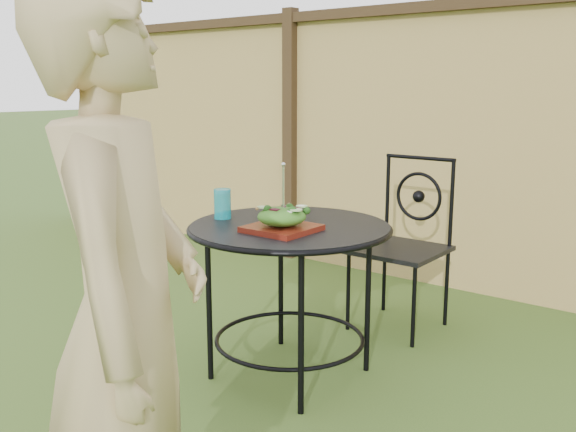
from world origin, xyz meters
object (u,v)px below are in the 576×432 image
Objects in this scene: patio_table at (290,254)px; patio_chair at (404,238)px; diner at (125,322)px; salad_plate at (282,228)px.

patio_chair is at bearing 83.35° from patio_table.
diner is at bearing -78.70° from patio_chair.
salad_plate is at bearing -92.99° from patio_chair.
diner is 1.32m from salad_plate.
salad_plate is at bearing -67.07° from patio_table.
patio_table is 0.58× the size of diner.
patio_table is 1.47m from diner.
patio_chair is 3.52× the size of salad_plate.
salad_plate is (-0.50, 1.22, -0.06)m from diner.
patio_chair is 1.06m from salad_plate.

